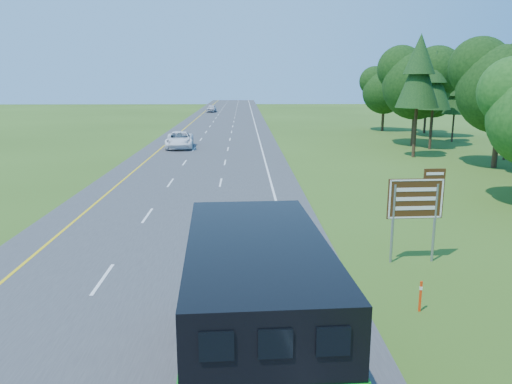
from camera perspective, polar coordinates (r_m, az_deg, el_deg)
road at (r=57.32m, az=-4.98°, el=5.30°), size 15.00×260.00×0.04m
lane_markings at (r=57.31m, az=-4.98°, el=5.33°), size 11.15×260.00×0.01m
horse_truck at (r=11.85m, az=-0.25°, el=-13.03°), size 3.37×9.35×4.08m
white_suv at (r=55.66m, az=-8.73°, el=5.91°), size 3.39×6.53×1.76m
far_car at (r=116.91m, az=-5.11°, el=9.48°), size 2.34×5.06×1.68m
exit_sign at (r=21.13m, az=17.86°, el=-1.13°), size 2.31×0.20×3.91m
delineator at (r=17.29m, az=18.28°, el=-11.15°), size 0.09×0.05×1.05m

